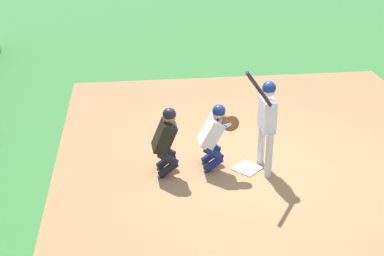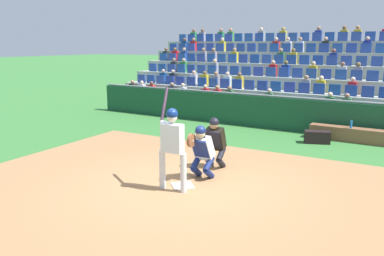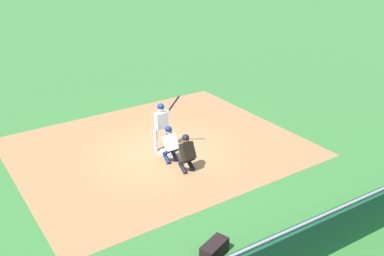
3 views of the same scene
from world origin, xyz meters
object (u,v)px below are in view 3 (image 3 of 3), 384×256
(home_plate_marker, at_px, (165,152))
(batter_at_plate, at_px, (162,121))
(catcher_crouching, at_px, (170,142))
(equipment_duffel_bag, at_px, (214,249))
(home_plate_umpire, at_px, (187,151))

(home_plate_marker, relative_size, batter_at_plate, 0.21)
(catcher_crouching, bearing_deg, batter_at_plate, 78.66)
(batter_at_plate, relative_size, catcher_crouching, 1.65)
(batter_at_plate, xyz_separation_m, catcher_crouching, (-0.18, -0.90, -0.37))
(home_plate_marker, bearing_deg, equipment_duffel_bag, -106.22)
(home_plate_umpire, relative_size, equipment_duffel_bag, 1.72)
(catcher_crouching, bearing_deg, equipment_duffel_bag, -106.89)
(home_plate_marker, height_order, catcher_crouching, catcher_crouching)
(home_plate_marker, height_order, batter_at_plate, batter_at_plate)
(batter_at_plate, relative_size, home_plate_umpire, 1.62)
(batter_at_plate, bearing_deg, home_plate_umpire, -91.96)
(batter_at_plate, distance_m, home_plate_umpire, 1.81)
(catcher_crouching, bearing_deg, home_plate_marker, 79.12)
(home_plate_marker, distance_m, batter_at_plate, 1.10)
(batter_at_plate, height_order, home_plate_umpire, batter_at_plate)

